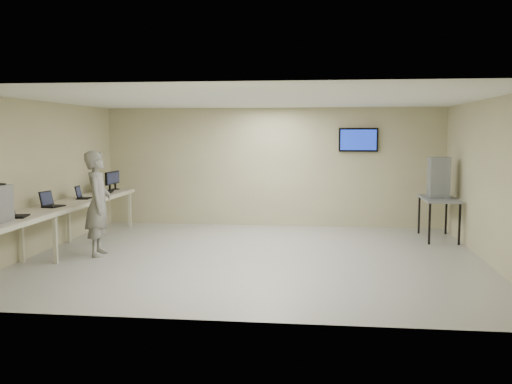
# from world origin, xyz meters

# --- Properties ---
(room) EXTENTS (8.01, 7.01, 2.81)m
(room) POSITION_xyz_m (0.03, 0.06, 1.41)
(room) COLOR beige
(room) RESTS_ON ground
(workbench) EXTENTS (0.76, 6.00, 0.90)m
(workbench) POSITION_xyz_m (-3.59, 0.00, 0.83)
(workbench) COLOR #BEA991
(workbench) RESTS_ON ground
(laptop_0) EXTENTS (0.39, 0.43, 0.30)m
(laptop_0) POSITION_xyz_m (-3.61, -1.61, 0.98)
(laptop_0) COLOR black
(laptop_0) RESTS_ON workbench
(laptop_1) EXTENTS (0.36, 0.40, 0.28)m
(laptop_1) POSITION_xyz_m (-3.62, -0.39, 0.97)
(laptop_1) COLOR black
(laptop_1) RESTS_ON workbench
(laptop_2) EXTENTS (0.31, 0.36, 0.26)m
(laptop_2) POSITION_xyz_m (-3.60, 0.89, 0.97)
(laptop_2) COLOR black
(laptop_2) RESTS_ON workbench
(laptop_3) EXTENTS (0.39, 0.43, 0.29)m
(laptop_3) POSITION_xyz_m (-3.60, 2.00, 0.98)
(laptop_3) COLOR black
(laptop_3) RESTS_ON workbench
(monitor_near) EXTENTS (0.19, 0.44, 0.43)m
(monitor_near) POSITION_xyz_m (-3.60, 2.41, 1.16)
(monitor_near) COLOR black
(monitor_near) RESTS_ON workbench
(monitor_far) EXTENTS (0.19, 0.43, 0.43)m
(monitor_far) POSITION_xyz_m (-3.60, 2.75, 1.16)
(monitor_far) COLOR black
(monitor_far) RESTS_ON workbench
(soldier) EXTENTS (0.59, 0.77, 1.90)m
(soldier) POSITION_xyz_m (-2.82, -0.18, 0.95)
(soldier) COLOR #63655A
(soldier) RESTS_ON ground
(side_table) EXTENTS (0.68, 1.45, 0.87)m
(side_table) POSITION_xyz_m (3.60, 2.17, 0.80)
(side_table) COLOR slate
(side_table) RESTS_ON ground
(storage_bins) EXTENTS (0.40, 0.45, 0.85)m
(storage_bins) POSITION_xyz_m (3.58, 2.17, 1.29)
(storage_bins) COLOR gray
(storage_bins) RESTS_ON side_table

